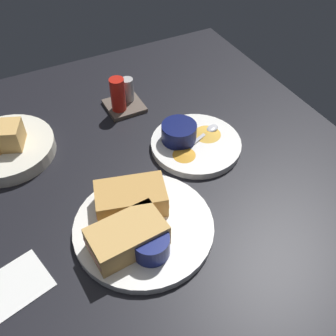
# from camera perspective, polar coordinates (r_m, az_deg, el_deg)

# --- Properties ---
(ground_plane) EXTENTS (1.10, 1.10, 0.03)m
(ground_plane) POSITION_cam_1_polar(r_m,az_deg,el_deg) (0.80, -7.07, -5.05)
(ground_plane) COLOR black
(plate_sandwich_main) EXTENTS (0.26, 0.26, 0.02)m
(plate_sandwich_main) POSITION_cam_1_polar(r_m,az_deg,el_deg) (0.73, -3.60, -8.69)
(plate_sandwich_main) COLOR white
(plate_sandwich_main) RESTS_ON ground_plane
(sandwich_half_near) EXTENTS (0.15, 0.11, 0.05)m
(sandwich_half_near) POSITION_cam_1_polar(r_m,az_deg,el_deg) (0.73, -5.48, -4.46)
(sandwich_half_near) COLOR tan
(sandwich_half_near) RESTS_ON plate_sandwich_main
(sandwich_half_far) EXTENTS (0.14, 0.09, 0.05)m
(sandwich_half_far) POSITION_cam_1_polar(r_m,az_deg,el_deg) (0.68, -6.02, -10.00)
(sandwich_half_far) COLOR tan
(sandwich_half_far) RESTS_ON plate_sandwich_main
(ramekin_dark_sauce) EXTENTS (0.07, 0.07, 0.04)m
(ramekin_dark_sauce) POSITION_cam_1_polar(r_m,az_deg,el_deg) (0.67, -2.13, -11.02)
(ramekin_dark_sauce) COLOR navy
(ramekin_dark_sauce) RESTS_ON plate_sandwich_main
(spoon_by_dark_ramekin) EXTENTS (0.05, 0.10, 0.01)m
(spoon_by_dark_ramekin) POSITION_cam_1_polar(r_m,az_deg,el_deg) (0.72, -2.35, -8.26)
(spoon_by_dark_ramekin) COLOR silver
(spoon_by_dark_ramekin) RESTS_ON plate_sandwich_main
(plate_chips_companion) EXTENTS (0.20, 0.20, 0.02)m
(plate_chips_companion) POSITION_cam_1_polar(r_m,az_deg,el_deg) (0.88, 4.13, 3.48)
(plate_chips_companion) COLOR white
(plate_chips_companion) RESTS_ON ground_plane
(ramekin_light_gravy) EXTENTS (0.08, 0.08, 0.04)m
(ramekin_light_gravy) POSITION_cam_1_polar(r_m,az_deg,el_deg) (0.87, 1.63, 5.34)
(ramekin_light_gravy) COLOR #0C144C
(ramekin_light_gravy) RESTS_ON plate_chips_companion
(spoon_by_gravy_ramekin) EXTENTS (0.10, 0.05, 0.01)m
(spoon_by_gravy_ramekin) POSITION_cam_1_polar(r_m,az_deg,el_deg) (0.90, 6.02, 5.42)
(spoon_by_gravy_ramekin) COLOR silver
(spoon_by_gravy_ramekin) RESTS_ON plate_chips_companion
(plantain_chip_scatter) EXTENTS (0.16, 0.15, 0.01)m
(plantain_chip_scatter) POSITION_cam_1_polar(r_m,az_deg,el_deg) (0.88, 3.71, 4.52)
(plantain_chip_scatter) COLOR orange
(plantain_chip_scatter) RESTS_ON plate_chips_companion
(bread_basket_rear) EXTENTS (0.21, 0.21, 0.08)m
(bread_basket_rear) POSITION_cam_1_polar(r_m,az_deg,el_deg) (0.92, -22.60, 2.90)
(bread_basket_rear) COLOR silver
(bread_basket_rear) RESTS_ON ground_plane
(condiment_caddy) EXTENTS (0.09, 0.09, 0.10)m
(condiment_caddy) POSITION_cam_1_polar(r_m,az_deg,el_deg) (0.98, -6.74, 10.30)
(condiment_caddy) COLOR brown
(condiment_caddy) RESTS_ON ground_plane
(paper_napkin_folded) EXTENTS (0.13, 0.11, 0.00)m
(paper_napkin_folded) POSITION_cam_1_polar(r_m,az_deg,el_deg) (0.72, -21.69, -15.76)
(paper_napkin_folded) COLOR white
(paper_napkin_folded) RESTS_ON ground_plane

